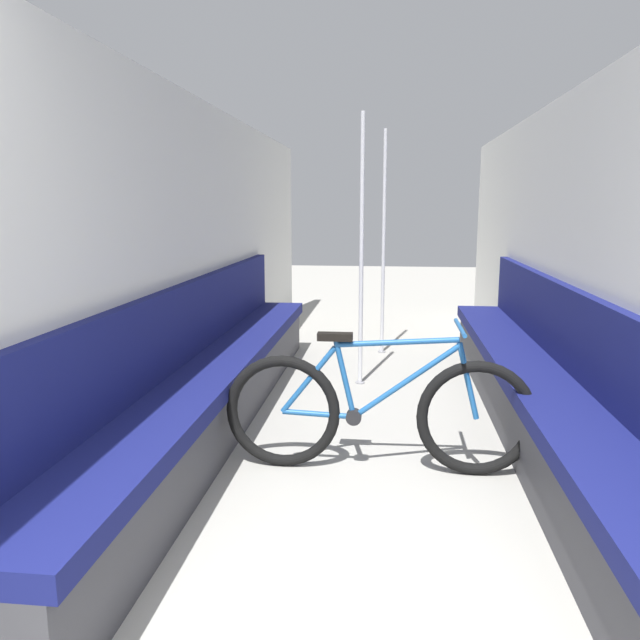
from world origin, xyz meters
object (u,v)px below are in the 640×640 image
object	(u,v)px
bench_seat_row_left	(213,382)
grab_pole_near	(361,256)
bench_seat_row_right	(539,393)
grab_pole_far	(384,247)
bicycle	(378,412)

from	to	relation	value
bench_seat_row_left	grab_pole_near	size ratio (longest dim) A/B	2.21
bench_seat_row_left	bench_seat_row_right	world-z (taller)	same
bench_seat_row_left	grab_pole_near	bearing A→B (deg)	51.95
bench_seat_row_left	bench_seat_row_right	bearing A→B (deg)	0.00
grab_pole_far	grab_pole_near	bearing A→B (deg)	-98.14
bicycle	grab_pole_far	distance (m)	3.08
bench_seat_row_right	grab_pole_far	size ratio (longest dim) A/B	2.21
grab_pole_near	grab_pole_far	world-z (taller)	same
bench_seat_row_right	grab_pole_far	distance (m)	2.74
bench_seat_row_right	grab_pole_far	bearing A→B (deg)	113.52
bench_seat_row_left	grab_pole_near	world-z (taller)	grab_pole_near
bench_seat_row_left	bench_seat_row_right	distance (m)	2.17
bench_seat_row_left	bench_seat_row_right	xyz separation A→B (m)	(2.17, 0.00, 0.00)
bicycle	grab_pole_far	world-z (taller)	grab_pole_far
bench_seat_row_left	bicycle	bearing A→B (deg)	-26.91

